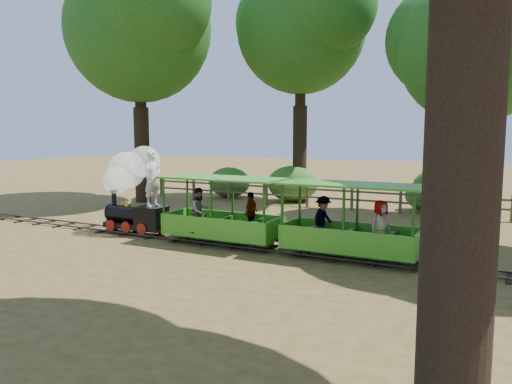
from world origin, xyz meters
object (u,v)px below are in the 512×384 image
at_px(locomotive, 133,183).
at_px(carriage_front, 221,217).
at_px(carriage_rear, 349,229).
at_px(fence, 329,195).

distance_m(locomotive, carriage_front, 3.50).
bearing_deg(locomotive, carriage_rear, -0.50).
bearing_deg(fence, carriage_front, -93.70).
bearing_deg(fence, carriage_rear, -67.66).
height_order(locomotive, fence, locomotive).
height_order(carriage_front, fence, carriage_front).
xyz_separation_m(carriage_rear, fence, (-3.28, 7.99, -0.23)).
bearing_deg(carriage_front, locomotive, 178.13).
relative_size(locomotive, carriage_rear, 0.80).
xyz_separation_m(carriage_front, carriage_rear, (3.80, 0.05, 0.00)).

